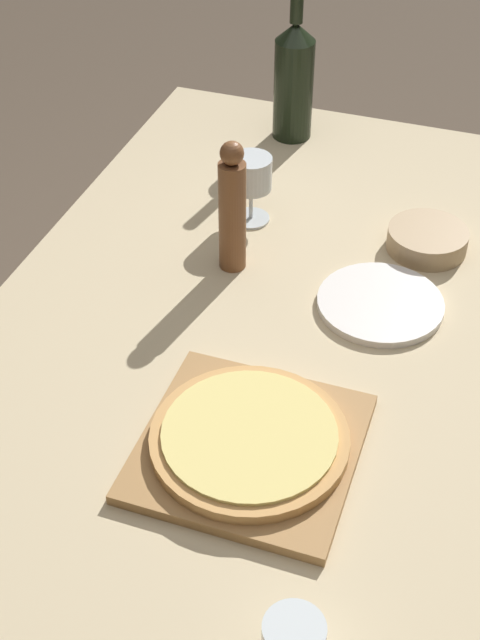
# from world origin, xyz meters

# --- Properties ---
(ground_plane) EXTENTS (12.00, 12.00, 0.00)m
(ground_plane) POSITION_xyz_m (0.00, 0.00, 0.00)
(ground_plane) COLOR brown
(dining_table) EXTENTS (0.98, 1.64, 0.73)m
(dining_table) POSITION_xyz_m (0.00, 0.00, 0.65)
(dining_table) COLOR #CCB78E
(dining_table) RESTS_ON ground_plane
(cutting_board) EXTENTS (0.31, 0.31, 0.02)m
(cutting_board) POSITION_xyz_m (0.06, -0.25, 0.74)
(cutting_board) COLOR #A87A47
(cutting_board) RESTS_ON dining_table
(pizza) EXTENTS (0.29, 0.29, 0.02)m
(pizza) POSITION_xyz_m (0.06, -0.25, 0.76)
(pizza) COLOR tan
(pizza) RESTS_ON cutting_board
(wine_bottle) EXTENTS (0.09, 0.09, 0.35)m
(wine_bottle) POSITION_xyz_m (-0.16, 0.68, 0.86)
(wine_bottle) COLOR black
(wine_bottle) RESTS_ON dining_table
(pepper_mill) EXTENTS (0.05, 0.05, 0.26)m
(pepper_mill) POSITION_xyz_m (-0.12, 0.17, 0.85)
(pepper_mill) COLOR brown
(pepper_mill) RESTS_ON dining_table
(wine_glass) EXTENTS (0.08, 0.08, 0.14)m
(wine_glass) POSITION_xyz_m (-0.13, 0.32, 0.83)
(wine_glass) COLOR silver
(wine_glass) RESTS_ON dining_table
(small_bowl) EXTENTS (0.15, 0.15, 0.04)m
(small_bowl) POSITION_xyz_m (0.21, 0.34, 0.75)
(small_bowl) COLOR tan
(small_bowl) RESTS_ON dining_table
(dinner_plate) EXTENTS (0.22, 0.22, 0.01)m
(dinner_plate) POSITION_xyz_m (0.17, 0.14, 0.73)
(dinner_plate) COLOR white
(dinner_plate) RESTS_ON dining_table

